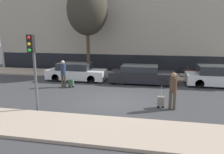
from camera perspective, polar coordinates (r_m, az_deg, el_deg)
The scene contains 14 objects.
ground_plane at distance 11.97m, azimuth 0.84°, elevation -6.27°, with size 80.00×80.00×0.00m, color #38383A.
sidewalk_near at distance 8.54m, azimuth -3.92°, elevation -13.46°, with size 28.00×2.50×0.12m.
sidewalk_far at distance 18.68m, azimuth 4.79°, elevation 0.40°, with size 28.00×3.00×0.12m.
building_facade at distance 21.89m, azimuth 6.13°, elevation 14.62°, with size 28.00×2.77×9.73m.
parked_car_0 at distance 17.14m, azimuth -9.37°, elevation 1.25°, with size 4.52×1.75×1.35m.
parked_car_1 at distance 16.08m, azimuth 7.71°, elevation 0.58°, with size 4.69×1.89×1.32m.
parked_car_2 at distance 16.72m, azimuth 25.59°, elevation 0.09°, with size 4.09×1.86×1.43m.
pedestrian_left at distance 15.13m, azimuth -12.61°, elevation 1.32°, with size 0.35×0.34×1.83m.
trolley_left at distance 15.03m, azimuth -10.63°, elevation -1.43°, with size 0.34×0.29×1.10m.
pedestrian_right at distance 10.81m, azimuth 15.66°, elevation -2.93°, with size 0.35×0.34×1.82m.
trolley_right at distance 11.07m, azimuth 12.63°, elevation -6.18°, with size 0.34×0.29×1.12m.
traffic_light at distance 10.42m, azimuth -20.00°, elevation 4.77°, with size 0.28×0.47×3.58m.
parked_bicycle at distance 18.67m, azimuth 19.51°, elevation 1.12°, with size 1.77×0.06×0.96m.
bare_tree_near_crossing at distance 19.08m, azimuth -6.46°, elevation 16.93°, with size 3.42×3.42×7.46m.
Camera 1 is at (2.08, -11.20, 3.67)m, focal length 35.00 mm.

